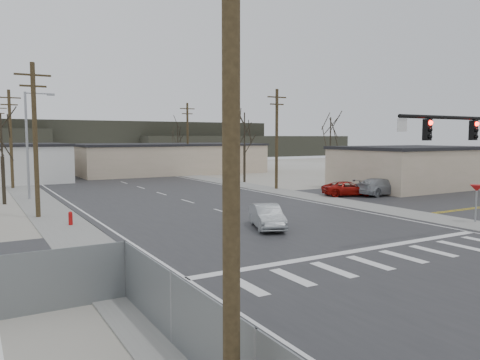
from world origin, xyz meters
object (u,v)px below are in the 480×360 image
object	(u,v)px
fire_hydrant	(71,218)
car_parked_silver	(380,187)
sedan_crossing	(267,216)
car_far_b	(37,163)
car_far_a	(103,168)
car_parked_red	(348,189)

from	to	relation	value
fire_hydrant	car_parked_silver	distance (m)	26.88
fire_hydrant	sedan_crossing	world-z (taller)	sedan_crossing
sedan_crossing	car_far_b	bearing A→B (deg)	115.57
sedan_crossing	car_far_b	xyz separation A→B (m)	(-4.80, 63.34, 0.11)
sedan_crossing	car_far_a	size ratio (longest dim) A/B	0.87
fire_hydrant	sedan_crossing	xyz separation A→B (m)	(9.59, -6.63, 0.27)
car_far_a	car_far_b	size ratio (longest dim) A/B	1.02
car_parked_silver	car_parked_red	bearing A→B (deg)	64.64
car_parked_red	car_parked_silver	size ratio (longest dim) A/B	0.87
car_far_a	car_parked_silver	xyz separation A→B (m)	(14.75, -40.35, 0.06)
car_far_a	car_parked_red	xyz separation A→B (m)	(11.95, -39.22, -0.06)
sedan_crossing	car_far_b	size ratio (longest dim) A/B	0.89
car_parked_silver	car_far_b	bearing A→B (deg)	18.26
fire_hydrant	car_parked_red	xyz separation A→B (m)	(24.06, 2.19, 0.22)
fire_hydrant	car_far_b	world-z (taller)	car_far_b
car_parked_red	car_far_b	bearing A→B (deg)	38.61
sedan_crossing	car_parked_red	world-z (taller)	sedan_crossing
fire_hydrant	sedan_crossing	distance (m)	11.66
fire_hydrant	car_parked_silver	xyz separation A→B (m)	(26.86, 1.06, 0.34)
car_far_a	car_parked_silver	distance (m)	42.96
fire_hydrant	car_parked_silver	world-z (taller)	car_parked_silver
car_far_b	car_parked_silver	distance (m)	59.87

